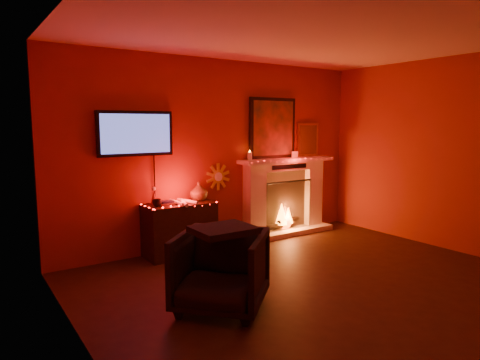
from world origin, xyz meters
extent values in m
plane|color=black|center=(0.00, 0.00, 0.00)|extent=(5.00, 5.00, 0.00)
plane|color=silver|center=(0.00, 0.00, 2.70)|extent=(5.00, 5.00, 0.00)
plane|color=#A22F1A|center=(0.00, 2.50, 1.35)|extent=(5.00, 0.00, 5.00)
plane|color=#A22F1A|center=(-2.50, 0.00, 1.35)|extent=(0.00, 5.00, 5.00)
cube|color=#EEDFC8|center=(1.15, 2.30, 0.04)|extent=(1.65, 0.40, 0.08)
cube|color=#EEDFC8|center=(0.55, 2.39, 0.55)|extent=(0.30, 0.22, 0.95)
cube|color=#EEDFC8|center=(1.75, 2.39, 0.55)|extent=(0.30, 0.22, 0.95)
cube|color=#EEDFC8|center=(1.15, 2.39, 1.10)|extent=(1.50, 0.22, 0.14)
cube|color=#EEDFC8|center=(1.15, 2.33, 1.20)|extent=(1.72, 0.34, 0.06)
cube|color=#8E6A52|center=(1.15, 2.45, 0.55)|extent=(0.90, 0.10, 0.95)
cube|color=black|center=(1.15, 2.27, 0.47)|extent=(0.90, 0.02, 0.78)
cylinder|color=black|center=(1.05, 2.36, 0.14)|extent=(0.55, 0.09, 0.09)
cylinder|color=black|center=(1.23, 2.38, 0.20)|extent=(0.51, 0.18, 0.08)
cone|color=orange|center=(1.07, 2.36, 0.33)|extent=(0.20, 0.20, 0.34)
cone|color=orange|center=(1.22, 2.37, 0.29)|extent=(0.16, 0.16, 0.26)
sphere|color=#FF3F07|center=(1.15, 2.36, 0.16)|extent=(0.18, 0.18, 0.18)
cube|color=black|center=(0.95, 2.46, 1.71)|extent=(0.88, 0.05, 0.95)
cube|color=#C3431A|center=(0.95, 2.44, 1.71)|extent=(0.78, 0.01, 0.85)
cube|color=#B87C36|center=(1.70, 2.47, 1.51)|extent=(0.46, 0.04, 0.56)
cube|color=olive|center=(1.70, 2.45, 1.51)|extent=(0.38, 0.01, 0.48)
cylinder|color=#F1E8C8|center=(0.45, 2.38, 1.29)|extent=(0.07, 0.07, 0.12)
cube|color=white|center=(1.33, 2.36, 1.28)|extent=(0.12, 0.01, 0.10)
cube|color=black|center=(-1.30, 2.46, 1.65)|extent=(1.00, 0.06, 0.58)
cube|color=#4250AB|center=(-1.30, 2.42, 1.65)|extent=(0.92, 0.01, 0.50)
cylinder|color=black|center=(-1.05, 2.47, 1.03)|extent=(0.02, 0.02, 0.66)
cylinder|color=gold|center=(-0.05, 2.48, 1.00)|extent=(0.20, 0.03, 0.20)
cylinder|color=white|center=(-0.05, 2.46, 1.00)|extent=(0.13, 0.01, 0.13)
cube|color=black|center=(-0.79, 2.26, 0.36)|extent=(0.94, 0.47, 0.71)
imported|color=brown|center=(-0.47, 2.30, 0.84)|extent=(0.25, 0.25, 0.26)
imported|color=black|center=(-1.13, 2.20, 0.76)|extent=(0.12, 0.12, 0.10)
cylinder|color=white|center=(-0.85, 2.22, 0.74)|extent=(0.05, 0.38, 0.05)
cylinder|color=white|center=(-0.79, 2.12, 0.74)|extent=(0.16, 0.38, 0.05)
cylinder|color=white|center=(-0.69, 2.21, 0.74)|extent=(0.15, 0.38, 0.05)
cube|color=#562318|center=(-0.99, 2.23, 0.73)|extent=(0.20, 0.14, 0.03)
cube|color=#1D2545|center=(-0.98, 2.24, 0.76)|extent=(0.17, 0.12, 0.02)
imported|color=black|center=(-1.22, 0.49, 0.38)|extent=(1.16, 1.16, 0.76)
camera|label=1|loc=(-3.27, -2.88, 1.78)|focal=32.00mm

